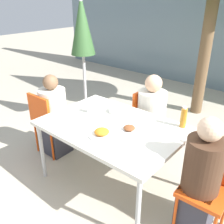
{
  "coord_description": "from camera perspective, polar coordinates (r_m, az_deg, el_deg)",
  "views": [
    {
      "loc": [
        1.51,
        -1.77,
        2.01
      ],
      "look_at": [
        0.0,
        0.0,
        0.91
      ],
      "focal_mm": 40.0,
      "sensor_mm": 36.0,
      "label": 1
    }
  ],
  "objects": [
    {
      "name": "bottle",
      "position": [
        2.66,
        16.04,
        -1.18
      ],
      "size": [
        0.06,
        0.06,
        0.23
      ],
      "color": "#B7751E",
      "rests_on": "dining_table"
    },
    {
      "name": "chair_left",
      "position": [
        3.39,
        -14.6,
        -1.67
      ],
      "size": [
        0.41,
        0.41,
        0.88
      ],
      "rotation": [
        0.0,
        0.0,
        0.02
      ],
      "color": "#E54C14",
      "rests_on": "ground"
    },
    {
      "name": "person_far",
      "position": [
        3.3,
        8.87,
        -1.71
      ],
      "size": [
        0.36,
        0.36,
        1.13
      ],
      "rotation": [
        0.0,
        0.0,
        -1.59
      ],
      "color": "black",
      "rests_on": "ground"
    },
    {
      "name": "salad_bowl",
      "position": [
        2.91,
        0.97,
        0.4
      ],
      "size": [
        0.16,
        0.16,
        0.05
      ],
      "color": "white",
      "rests_on": "dining_table"
    },
    {
      "name": "chair_far",
      "position": [
        3.38,
        8.2,
        -1.17
      ],
      "size": [
        0.41,
        0.41,
        0.88
      ],
      "rotation": [
        0.0,
        0.0,
        -1.59
      ],
      "color": "#E54C14",
      "rests_on": "ground"
    },
    {
      "name": "chair_right",
      "position": [
        2.45,
        21.27,
        -14.27
      ],
      "size": [
        0.41,
        0.41,
        0.88
      ],
      "rotation": [
        0.0,
        0.0,
        -3.11
      ],
      "color": "#E54C14",
      "rests_on": "ground"
    },
    {
      "name": "plate_0",
      "position": [
        2.52,
        3.95,
        -3.94
      ],
      "size": [
        0.22,
        0.22,
        0.06
      ],
      "color": "white",
      "rests_on": "dining_table"
    },
    {
      "name": "person_left",
      "position": [
        3.39,
        -13.03,
        -1.37
      ],
      "size": [
        0.35,
        0.35,
        1.12
      ],
      "rotation": [
        0.0,
        0.0,
        0.02
      ],
      "color": "#383842",
      "rests_on": "ground"
    },
    {
      "name": "drinking_cup",
      "position": [
        2.91,
        -5.13,
        0.88
      ],
      "size": [
        0.07,
        0.07,
        0.1
      ],
      "color": "white",
      "rests_on": "dining_table"
    },
    {
      "name": "dining_table",
      "position": [
        2.67,
        0.0,
        -3.92
      ],
      "size": [
        1.48,
        1.03,
        0.76
      ],
      "color": "silver",
      "rests_on": "ground"
    },
    {
      "name": "plate_1",
      "position": [
        2.44,
        -2.35,
        -4.83
      ],
      "size": [
        0.26,
        0.26,
        0.07
      ],
      "color": "white",
      "rests_on": "dining_table"
    },
    {
      "name": "closed_umbrella",
      "position": [
        3.79,
        -6.79,
        17.52
      ],
      "size": [
        0.36,
        0.36,
        2.02
      ],
      "color": "#333333",
      "rests_on": "ground"
    },
    {
      "name": "ground_plane",
      "position": [
        3.08,
        0.0,
        -15.48
      ],
      "size": [
        24.0,
        24.0,
        0.0
      ],
      "primitive_type": "plane",
      "color": "#B2A893"
    },
    {
      "name": "person_right",
      "position": [
        2.38,
        19.58,
        -14.39
      ],
      "size": [
        0.33,
        0.33,
        1.15
      ],
      "rotation": [
        0.0,
        0.0,
        -3.11
      ],
      "color": "#383842",
      "rests_on": "ground"
    }
  ]
}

